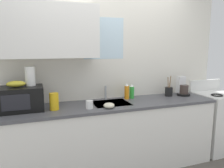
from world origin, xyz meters
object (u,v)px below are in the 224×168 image
Objects in this scene: paper_towel_roll at (30,76)px; utensil_crock at (169,91)px; microwave at (22,99)px; dish_soap_bottle_orange at (127,92)px; mug_white at (89,105)px; dish_soap_bottle_green at (132,92)px; cereal_canister at (54,101)px; small_bowl at (109,105)px; banana_bunch at (16,84)px; coffee_maker at (182,88)px; stove_range at (215,121)px.

utensil_crock is (1.88, 0.02, -0.31)m from paper_towel_roll.
dish_soap_bottle_orange is (1.33, 0.11, -0.03)m from microwave.
mug_white is (0.63, -0.24, -0.33)m from paper_towel_roll.
dish_soap_bottle_green is 1.10m from cereal_canister.
utensil_crock is (1.64, 0.17, -0.03)m from cereal_canister.
microwave is 0.76m from mug_white.
dish_soap_bottle_orange is 0.66m from utensil_crock.
paper_towel_roll is at bearing 160.53° from small_bowl.
cereal_canister is 1.49× the size of small_bowl.
cereal_canister is at bearing 166.97° from mug_white.
banana_bunch reaches higher than coffee_maker.
paper_towel_roll reaches higher than stove_range.
dish_soap_bottle_green is 1.04× the size of cereal_canister.
stove_range is 5.40× the size of banana_bunch.
stove_range is 5.36× the size of dish_soap_bottle_green.
coffee_maker is 1.45× the size of cereal_canister.
dish_soap_bottle_green is at bearing 24.70° from mug_white.
dish_soap_bottle_green is 1.55× the size of small_bowl.
utensil_crock reaches higher than dish_soap_bottle_green.
paper_towel_roll reaches higher than utensil_crock.
stove_range is at bearing 3.98° from mug_white.
dish_soap_bottle_orange is 1.09× the size of dish_soap_bottle_green.
coffee_maker is at bearing 1.55° from microwave.
small_bowl is (-0.46, -0.37, -0.06)m from dish_soap_bottle_green.
dish_soap_bottle_green is (1.46, 0.12, -0.21)m from banana_bunch.
utensil_crock is at bearing 171.82° from stove_range.
microwave is 1.64× the size of coffee_maker.
microwave is at bearing -178.45° from coffee_maker.
paper_towel_roll is (-2.69, 0.10, 0.82)m from stove_range.
cereal_canister reaches higher than small_bowl.
microwave is at bearing -175.39° from dish_soap_bottle_orange.
dish_soap_bottle_orange is (1.23, 0.06, -0.28)m from paper_towel_roll.
stove_range is at bearing -0.92° from microwave.
stove_range is 2.94m from banana_bunch.
paper_towel_roll is 0.74× the size of utensil_crock.
mug_white is 1.28m from utensil_crock.
banana_bunch is 0.45m from cereal_canister.
coffee_maker reaches higher than cereal_canister.
dish_soap_bottle_orange is at bearing -167.29° from dish_soap_bottle_green.
utensil_crock is at bearing -5.49° from dish_soap_bottle_green.
microwave is at bearing 163.87° from cereal_canister.
dish_soap_bottle_orange is 0.53m from small_bowl.
dish_soap_bottle_green is at bearing 172.93° from stove_range.
paper_towel_roll is at bearing -177.40° from dish_soap_bottle_orange.
banana_bunch is at bearing -178.03° from utensil_crock.
banana_bunch is at bearing 165.95° from small_bowl.
paper_towel_roll reaches higher than banana_bunch.
stove_range is 4.91× the size of paper_towel_roll.
utensil_crock is (0.66, -0.04, -0.03)m from dish_soap_bottle_orange.
banana_bunch is 0.91× the size of paper_towel_roll.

